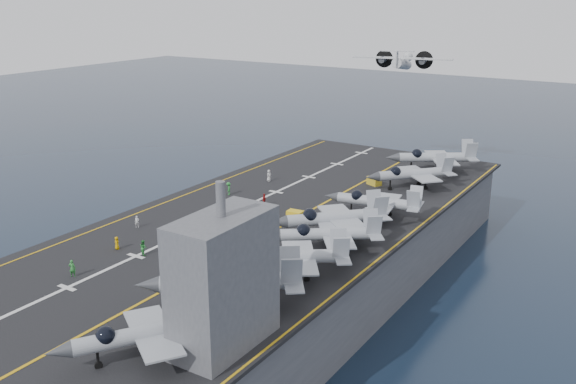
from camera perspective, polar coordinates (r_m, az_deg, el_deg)
The scene contains 28 objects.
ground at distance 92.61m, azimuth -1.34°, elevation -8.33°, with size 500.00×500.00×0.00m, color #142135.
hull at distance 90.55m, azimuth -1.36°, elevation -5.48°, with size 36.00×90.00×10.00m, color #56595E.
flight_deck at distance 88.66m, azimuth -1.39°, elevation -2.38°, with size 38.00×92.00×0.40m, color black.
foul_line at distance 87.05m, azimuth 0.26°, elevation -2.60°, with size 0.35×90.00×0.02m, color gold.
landing_centerline at distance 91.88m, azimuth -4.50°, elevation -1.57°, with size 0.50×90.00×0.02m, color silver.
deck_edge_port at distance 98.58m, azimuth -9.64°, elevation -0.44°, with size 0.25×90.00×0.02m, color gold.
deck_edge_stbd at distance 80.44m, azimuth 9.68°, elevation -4.58°, with size 0.25×90.00×0.02m, color gold.
island_superstructure at distance 55.06m, azimuth -5.81°, elevation -6.57°, with size 5.00×10.00×15.00m, color #56595E, non-canonical shape.
fighter_jet_0 at distance 56.46m, azimuth -12.71°, elevation -12.05°, with size 15.46×16.81×4.86m, color #8C929B, non-canonical shape.
fighter_jet_1 at distance 63.29m, azimuth -5.14°, elevation -7.87°, with size 19.64×18.47×5.68m, color #9FA8B0, non-canonical shape.
fighter_jet_2 at distance 69.65m, azimuth 0.36°, elevation -5.67°, with size 17.25×16.15×4.99m, color gray, non-canonical shape.
fighter_jet_3 at distance 76.28m, azimuth 3.73°, elevation -3.64°, with size 16.94×15.99×4.90m, color gray, non-canonical shape.
fighter_jet_4 at distance 81.19m, azimuth 4.27°, elevation -2.17°, with size 17.99×18.18×5.33m, color gray, non-canonical shape.
fighter_jet_5 at distance 88.71m, azimuth 8.03°, elevation -0.79°, with size 15.12×11.50×4.74m, color #A2ACB3, non-canonical shape.
fighter_jet_7 at distance 102.90m, azimuth 11.15°, elevation 1.68°, with size 16.87×17.14×5.01m, color #8D949C, non-canonical shape.
fighter_jet_8 at distance 113.33m, azimuth 13.06°, elevation 3.10°, with size 18.64×17.21×5.38m, color #8F979F, non-canonical shape.
tow_cart_a at distance 72.67m, azimuth -6.23°, elevation -6.42°, with size 2.02×1.45×1.13m, color #C8B509, non-canonical shape.
tow_cart_b at distance 87.43m, azimuth 0.64°, elevation -2.08°, with size 2.22×1.52×1.28m, color yellow, non-canonical shape.
tow_cart_c at distance 104.14m, azimuth 7.67°, elevation 0.99°, with size 2.57×2.18×1.31m, color gold, non-canonical shape.
crew_0 at distance 80.23m, azimuth -14.98°, elevation -4.40°, with size 1.16×1.10×1.61m, color #DCA105.
crew_1 at distance 86.87m, azimuth -13.27°, elevation -2.58°, with size 1.15×1.08×1.60m, color silver.
crew_2 at distance 77.77m, azimuth -12.73°, elevation -4.83°, with size 1.31×1.09×1.86m, color green.
crew_3 at distance 98.48m, azimuth -5.31°, elevation 0.31°, with size 1.28×1.42×1.97m, color #268C33.
crew_4 at distance 93.00m, azimuth -2.13°, elevation -0.70°, with size 0.99×1.26×1.84m, color #B21919.
crew_5 at distance 105.20m, azimuth -1.71°, elevation 1.48°, with size 0.80×1.17×1.91m, color silver.
crew_6 at distance 74.14m, azimuth -18.63°, elevation -6.44°, with size 1.41×1.27×1.96m, color #2B8334.
crew_7 at distance 71.24m, azimuth -8.39°, elevation -6.72°, with size 1.14×1.29×1.80m, color silver.
transport_plane at distance 144.15m, azimuth 10.09°, elevation 11.14°, with size 24.12×18.99×5.06m, color silver, non-canonical shape.
Camera 1 is at (46.47, -69.31, 40.16)m, focal length 40.00 mm.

